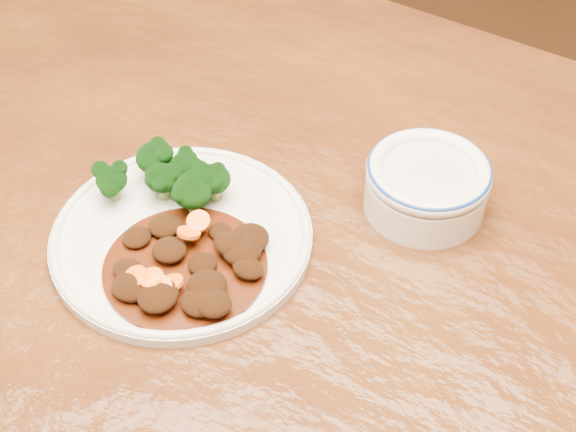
% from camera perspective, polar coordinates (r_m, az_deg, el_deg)
% --- Properties ---
extents(dining_table, '(1.57, 1.02, 0.75)m').
position_cam_1_polar(dining_table, '(0.79, -0.52, -6.72)').
color(dining_table, '#542D0E').
rests_on(dining_table, ground).
extents(dinner_plate, '(0.24, 0.24, 0.02)m').
position_cam_1_polar(dinner_plate, '(0.75, -7.57, -1.39)').
color(dinner_plate, silver).
rests_on(dinner_plate, dining_table).
extents(broccoli_florets, '(0.12, 0.08, 0.04)m').
position_cam_1_polar(broccoli_florets, '(0.76, -8.24, 2.82)').
color(broccoli_florets, olive).
rests_on(broccoli_florets, dinner_plate).
extents(mince_stew, '(0.15, 0.15, 0.03)m').
position_cam_1_polar(mince_stew, '(0.70, -6.84, -3.52)').
color(mince_stew, '#411607').
rests_on(mince_stew, dinner_plate).
extents(dip_bowl, '(0.12, 0.12, 0.05)m').
position_cam_1_polar(dip_bowl, '(0.77, 9.84, 2.28)').
color(dip_bowl, silver).
rests_on(dip_bowl, dining_table).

